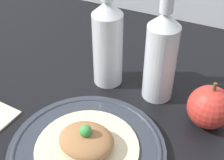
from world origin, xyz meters
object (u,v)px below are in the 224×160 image
plated_food (87,143)px  cider_bottle_right (161,54)px  plate (87,150)px  cider_bottle_left (108,41)px  apple (209,107)px

plated_food → cider_bottle_right: 22.23cm
cider_bottle_right → plate: bearing=-106.2°
plate → cider_bottle_right: size_ratio=1.05×
cider_bottle_left → cider_bottle_right: bearing=0.0°
plated_food → cider_bottle_right: size_ratio=0.69×
cider_bottle_right → apple: cider_bottle_right is taller
cider_bottle_left → cider_bottle_right: same height
plate → apple: bearing=43.3°
cider_bottle_left → cider_bottle_right: (11.51, 0.00, 0.00)cm
plated_food → cider_bottle_left: bearing=105.8°
plate → cider_bottle_left: cider_bottle_left is taller
apple → cider_bottle_right: bearing=160.6°
plate → plated_food: (0.00, 0.00, 1.98)cm
cider_bottle_right → apple: (11.25, -3.95, -6.26)cm
plated_food → cider_bottle_left: (-5.67, 20.07, 7.57)cm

